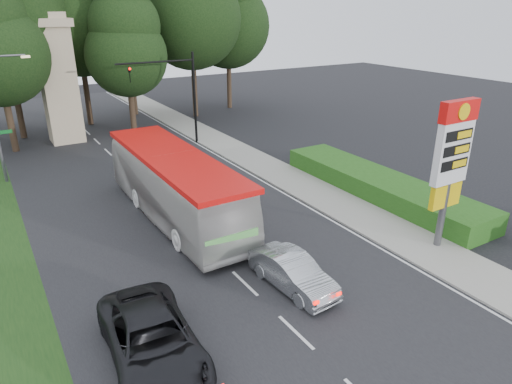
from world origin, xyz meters
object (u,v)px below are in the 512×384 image
gas_station_pylon (452,156)px  monument (58,79)px  sedan_silver (293,272)px  suv_charcoal (152,340)px  transit_bus (175,187)px  traffic_signal_mast (178,86)px

gas_station_pylon → monument: 30.17m
gas_station_pylon → monument: bearing=111.8°
sedan_silver → suv_charcoal: (-6.10, -1.01, 0.09)m
transit_bus → sedan_silver: bearing=-81.1°
monument → sedan_silver: 27.77m
traffic_signal_mast → monument: bearing=142.0°
monument → suv_charcoal: 28.65m
monument → sedan_silver: monument is taller
gas_station_pylon → suv_charcoal: gas_station_pylon is taller
monument → transit_bus: (2.06, -18.73, -3.36)m
transit_bus → sedan_silver: 8.65m
traffic_signal_mast → monument: monument is taller
gas_station_pylon → transit_bus: (-9.14, 9.28, -2.70)m
monument → suv_charcoal: monument is taller
traffic_signal_mast → sedan_silver: traffic_signal_mast is taller
traffic_signal_mast → monument: size_ratio=0.72×
sedan_silver → gas_station_pylon: bearing=-10.1°
gas_station_pylon → monument: size_ratio=0.68×
gas_station_pylon → suv_charcoal: size_ratio=1.21×
gas_station_pylon → sedan_silver: size_ratio=1.63×
suv_charcoal → gas_station_pylon: bearing=5.1°
transit_bus → gas_station_pylon: bearing=-46.2°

